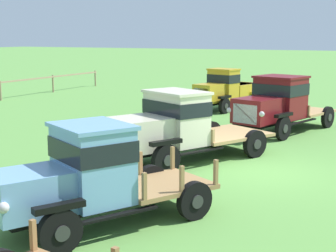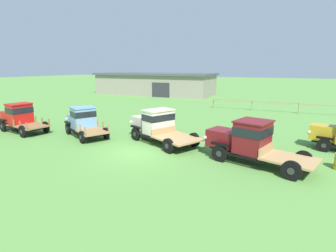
% 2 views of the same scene
% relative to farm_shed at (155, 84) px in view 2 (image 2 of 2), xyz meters
% --- Properties ---
extents(ground_plane, '(240.00, 240.00, 0.00)m').
position_rel_farm_shed_xyz_m(ground_plane, '(15.06, -30.09, -1.95)').
color(ground_plane, '#5B9342').
extents(farm_shed, '(21.61, 8.25, 3.87)m').
position_rel_farm_shed_xyz_m(farm_shed, '(0.00, 0.00, 0.00)').
color(farm_shed, gray).
rests_on(farm_shed, ground).
extents(paddock_fence, '(19.50, 0.49, 1.18)m').
position_rel_farm_shed_xyz_m(paddock_fence, '(23.84, -11.32, -1.06)').
color(paddock_fence, '#997F60').
rests_on(paddock_fence, ground).
extents(vintage_truck_foreground_near, '(5.03, 2.57, 2.21)m').
position_rel_farm_shed_xyz_m(vintage_truck_foreground_near, '(3.87, -29.46, -0.79)').
color(vintage_truck_foreground_near, black).
rests_on(vintage_truck_foreground_near, ground).
extents(vintage_truck_second_in_line, '(4.89, 3.55, 2.12)m').
position_rel_farm_shed_xyz_m(vintage_truck_second_in_line, '(9.23, -28.25, -0.84)').
color(vintage_truck_second_in_line, black).
rests_on(vintage_truck_second_in_line, ground).
extents(vintage_truck_midrow_center, '(5.93, 4.20, 2.19)m').
position_rel_farm_shed_xyz_m(vintage_truck_midrow_center, '(14.85, -27.31, -0.82)').
color(vintage_truck_midrow_center, black).
rests_on(vintage_truck_midrow_center, ground).
extents(vintage_truck_far_side, '(5.88, 3.28, 2.26)m').
position_rel_farm_shed_xyz_m(vintage_truck_far_side, '(21.05, -28.83, -0.74)').
color(vintage_truck_far_side, black).
rests_on(vintage_truck_far_side, ground).
extents(oil_drum_near_fence, '(0.56, 0.56, 0.90)m').
position_rel_farm_shed_xyz_m(oil_drum_near_fence, '(4.70, -23.44, -1.50)').
color(oil_drum_near_fence, red).
rests_on(oil_drum_near_fence, ground).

